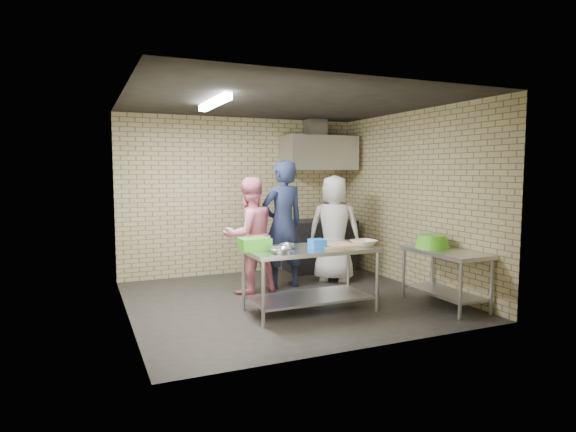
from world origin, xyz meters
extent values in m
plane|color=black|center=(0.00, 0.00, 0.00)|extent=(4.20, 4.20, 0.00)
plane|color=black|center=(0.00, 0.00, 2.70)|extent=(4.20, 4.20, 0.00)
cube|color=tan|center=(0.00, 2.00, 1.35)|extent=(4.20, 0.06, 2.70)
cube|color=tan|center=(0.00, -2.00, 1.35)|extent=(4.20, 0.06, 2.70)
cube|color=tan|center=(-2.10, 0.00, 1.35)|extent=(0.06, 4.00, 2.70)
cube|color=tan|center=(2.10, 0.00, 1.35)|extent=(0.06, 4.00, 2.70)
cube|color=#ACAFB3|center=(0.05, -0.61, 0.41)|extent=(1.64, 0.82, 0.82)
cube|color=silver|center=(1.80, -1.10, 0.38)|extent=(0.60, 1.20, 0.75)
cube|color=black|center=(1.35, 1.65, 0.45)|extent=(1.20, 0.70, 0.90)
cube|color=silver|center=(1.35, 1.70, 2.10)|extent=(1.30, 0.60, 0.60)
cube|color=#A5A8AD|center=(1.35, 1.85, 2.55)|extent=(0.35, 0.30, 0.30)
cube|color=#3F2B19|center=(1.65, 1.89, 1.92)|extent=(0.80, 0.20, 0.04)
cube|color=white|center=(-1.00, 0.00, 2.64)|extent=(0.10, 1.25, 0.08)
cube|color=green|center=(-0.65, -0.49, 0.89)|extent=(0.36, 0.27, 0.15)
cube|color=blue|center=(0.10, -0.71, 0.88)|extent=(0.18, 0.18, 0.12)
cube|color=tan|center=(0.40, -0.63, 0.83)|extent=(0.50, 0.38, 0.03)
imported|color=silver|center=(-0.45, -0.81, 0.85)|extent=(0.28, 0.28, 0.06)
imported|color=#ABAEB2|center=(-0.25, -0.56, 0.85)|extent=(0.21, 0.21, 0.06)
imported|color=beige|center=(0.75, -0.76, 0.86)|extent=(0.34, 0.34, 0.08)
cylinder|color=#B22619|center=(1.40, 1.89, 2.03)|extent=(0.07, 0.07, 0.18)
cylinder|color=green|center=(1.80, 1.89, 2.02)|extent=(0.06, 0.06, 0.15)
imported|color=black|center=(0.23, 0.69, 0.97)|extent=(0.77, 0.57, 1.94)
imported|color=#DB748B|center=(-0.34, 0.60, 0.85)|extent=(0.92, 0.78, 1.69)
imported|color=white|center=(1.17, 0.78, 0.86)|extent=(1.00, 0.93, 1.71)
camera|label=1|loc=(-2.60, -6.03, 1.79)|focal=30.12mm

